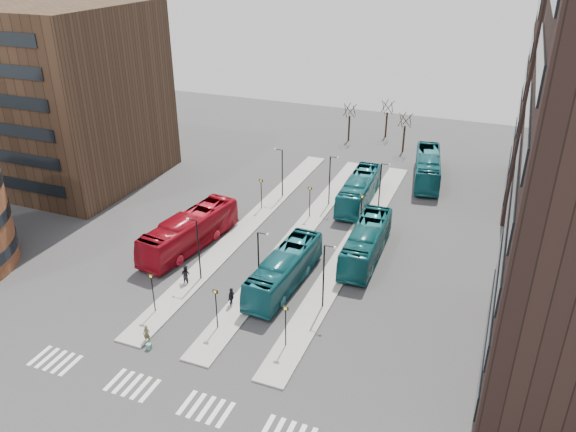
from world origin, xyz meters
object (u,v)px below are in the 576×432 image
at_px(commuter_a, 186,275).
at_px(traveller, 147,334).
at_px(suitcase, 149,346).
at_px(teal_bus_a, 284,269).
at_px(red_bus, 190,231).
at_px(commuter_c, 246,290).
at_px(teal_bus_b, 359,190).
at_px(teal_bus_d, 427,167).
at_px(teal_bus_c, 366,242).
at_px(commuter_b, 231,297).

bearing_deg(commuter_a, traveller, 106.05).
distance_m(suitcase, teal_bus_a, 13.92).
bearing_deg(red_bus, commuter_c, -25.71).
xyz_separation_m(teal_bus_b, teal_bus_d, (6.40, 10.19, 0.10)).
bearing_deg(teal_bus_c, commuter_a, -144.13).
relative_size(teal_bus_b, commuter_a, 6.51).
bearing_deg(commuter_b, teal_bus_c, -36.28).
bearing_deg(suitcase, teal_bus_d, 73.57).
bearing_deg(commuter_b, traveller, 147.66).
height_order(commuter_a, commuter_c, commuter_a).
relative_size(commuter_b, commuter_c, 1.22).
distance_m(teal_bus_a, commuter_b, 5.71).
distance_m(teal_bus_b, commuter_b, 25.13).
bearing_deg(commuter_c, suitcase, -15.26).
bearing_deg(teal_bus_a, commuter_a, -157.06).
bearing_deg(suitcase, teal_bus_c, 61.36).
height_order(traveller, commuter_b, commuter_b).
relative_size(suitcase, teal_bus_c, 0.04).
xyz_separation_m(suitcase, teal_bus_a, (6.36, 12.30, 1.42)).
bearing_deg(teal_bus_b, teal_bus_a, -96.12).
bearing_deg(commuter_b, teal_bus_d, -19.28).
distance_m(traveller, commuter_b, 7.87).
xyz_separation_m(teal_bus_b, commuter_a, (-10.05, -23.04, -0.76)).
relative_size(suitcase, teal_bus_a, 0.04).
distance_m(teal_bus_b, traveller, 32.64).
bearing_deg(commuter_c, teal_bus_c, 152.05).
relative_size(teal_bus_a, commuter_c, 7.93).
bearing_deg(commuter_a, teal_bus_c, -136.79).
height_order(suitcase, teal_bus_a, teal_bus_a).
relative_size(suitcase, commuter_c, 0.32).
distance_m(commuter_a, commuter_c, 6.13).
relative_size(teal_bus_a, commuter_a, 6.38).
bearing_deg(commuter_b, commuter_a, 71.35).
distance_m(red_bus, traveller, 15.35).
height_order(teal_bus_c, traveller, teal_bus_c).
bearing_deg(commuter_b, suitcase, 153.80).
xyz_separation_m(teal_bus_b, commuter_c, (-3.93, -23.10, -0.94)).
distance_m(teal_bus_c, traveller, 23.09).
bearing_deg(red_bus, teal_bus_d, 62.06).
height_order(teal_bus_d, commuter_b, teal_bus_d).
xyz_separation_m(teal_bus_c, commuter_a, (-14.13, -10.89, -0.75)).
bearing_deg(suitcase, red_bus, 111.43).
bearing_deg(suitcase, teal_bus_b, 78.44).
relative_size(traveller, commuter_a, 0.82).
relative_size(suitcase, red_bus, 0.04).
distance_m(teal_bus_b, teal_bus_c, 12.82).
xyz_separation_m(traveller, commuter_b, (3.99, 6.79, 0.15)).
height_order(teal_bus_a, teal_bus_b, teal_bus_b).
bearing_deg(teal_bus_d, traveller, -118.69).
xyz_separation_m(red_bus, teal_bus_c, (17.28, 4.77, -0.14)).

